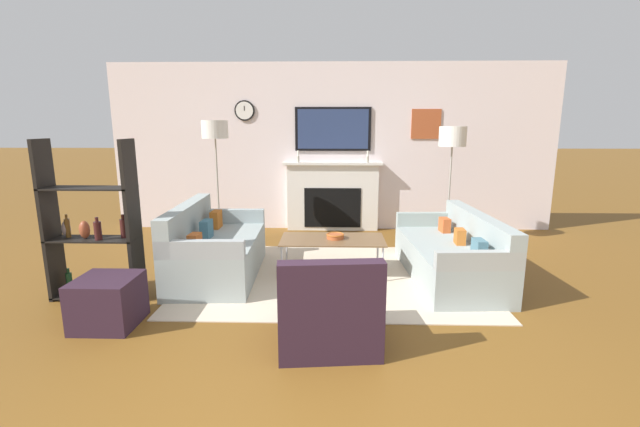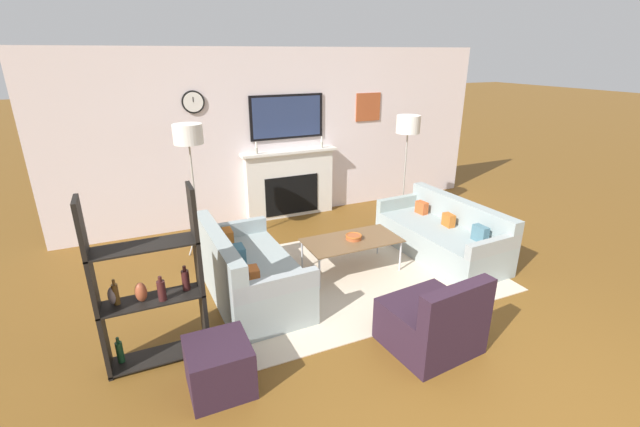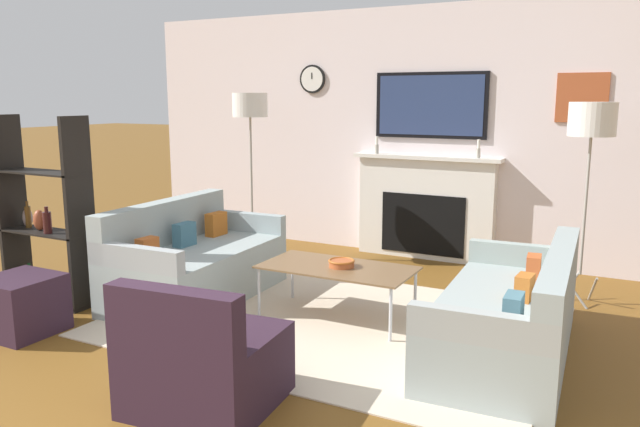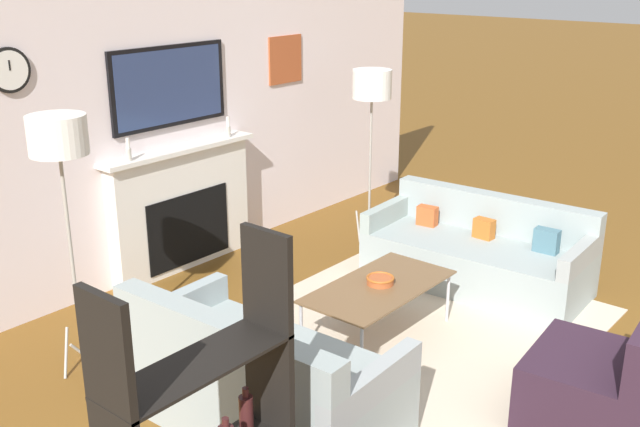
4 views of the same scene
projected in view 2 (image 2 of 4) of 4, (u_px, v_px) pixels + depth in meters
fireplace_wall at (287, 143)px, 6.98m from camera, size 7.24×0.28×2.70m
area_rug at (355, 273)px, 5.40m from camera, size 3.32×2.40×0.01m
couch_left at (248, 274)px, 4.77m from camera, size 0.92×1.67×0.84m
couch_right at (442, 236)px, 5.83m from camera, size 0.92×1.90×0.75m
armchair at (433, 323)px, 3.96m from camera, size 0.84×0.80×0.78m
coffee_table at (351, 242)px, 5.33m from camera, size 1.20×0.61×0.43m
decorative_bowl at (354, 237)px, 5.34m from camera, size 0.21×0.21×0.06m
floor_lamp_left at (188, 137)px, 5.37m from camera, size 0.37×0.37×1.79m
floor_lamp_right at (408, 126)px, 6.69m from camera, size 0.38×0.38×1.71m
shelf_unit at (149, 288)px, 3.65m from camera, size 0.88×0.28×1.60m
ottoman at (219, 367)px, 3.49m from camera, size 0.50×0.50×0.43m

